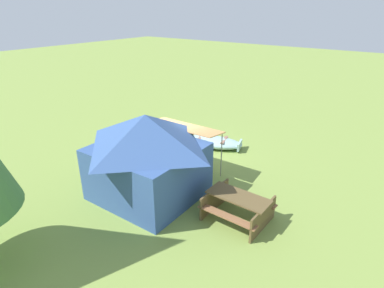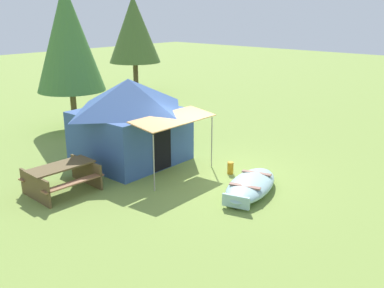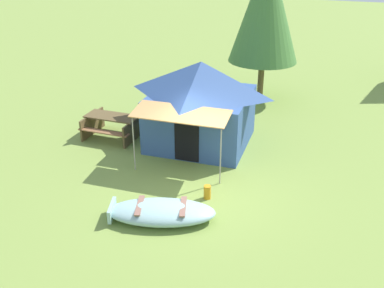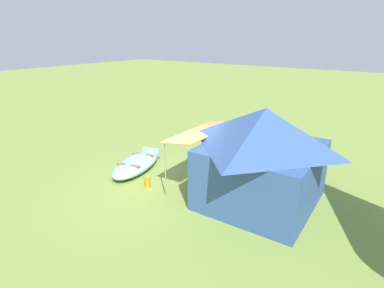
% 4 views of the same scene
% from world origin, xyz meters
% --- Properties ---
extents(ground_plane, '(80.00, 80.00, 0.00)m').
position_xyz_m(ground_plane, '(0.00, 0.00, 0.00)').
color(ground_plane, olive).
extents(beached_rowboat, '(2.82, 1.81, 0.43)m').
position_xyz_m(beached_rowboat, '(-0.48, -1.77, 0.22)').
color(beached_rowboat, '#94BAB9').
rests_on(beached_rowboat, ground_plane).
extents(canvas_cabin_tent, '(3.35, 4.08, 2.73)m').
position_xyz_m(canvas_cabin_tent, '(-0.93, 2.70, 1.42)').
color(canvas_cabin_tent, '#35548F').
rests_on(canvas_cabin_tent, ground_plane).
extents(picnic_table, '(1.80, 1.49, 0.77)m').
position_xyz_m(picnic_table, '(-3.88, 2.16, 0.48)').
color(picnic_table, brown).
rests_on(picnic_table, ground_plane).
extents(cooler_box, '(0.55, 0.37, 0.35)m').
position_xyz_m(cooler_box, '(-0.61, 1.81, 0.17)').
color(cooler_box, '#21856A').
rests_on(cooler_box, ground_plane).
extents(fuel_can, '(0.27, 0.27, 0.37)m').
position_xyz_m(fuel_can, '(0.29, -0.50, 0.19)').
color(fuel_can, orange).
rests_on(fuel_can, ground_plane).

